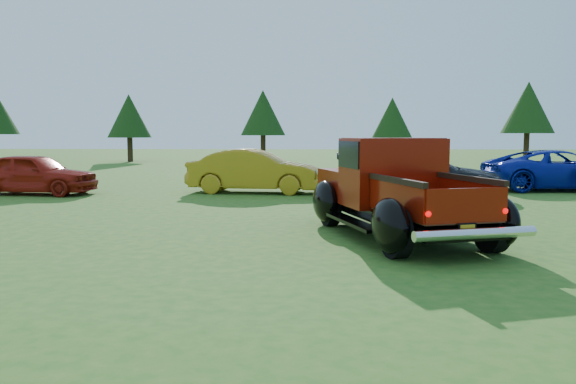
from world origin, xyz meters
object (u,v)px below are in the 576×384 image
object	(u,v)px
tree_mid_left	(263,113)
show_car_red	(35,174)
tree_east	(528,108)
pickup_truck	(392,189)
show_car_blue	(560,170)
tree_west	(129,116)
show_car_grey	(419,175)
show_car_yellow	(255,171)
tree_mid_right	(392,118)

from	to	relation	value
tree_mid_left	show_car_red	size ratio (longest dim) A/B	1.29
tree_east	pickup_truck	size ratio (longest dim) A/B	1.01
show_car_blue	tree_east	bearing A→B (deg)	-20.52
show_car_blue	tree_west	bearing A→B (deg)	45.53
tree_west	show_car_red	bearing A→B (deg)	-80.35
show_car_red	show_car_grey	xyz separation A→B (m)	(12.03, -0.88, 0.05)
tree_east	show_car_blue	xyz separation A→B (m)	(-6.13, -19.11, -2.97)
tree_mid_left	show_car_yellow	world-z (taller)	tree_mid_left
show_car_grey	show_car_blue	world-z (taller)	show_car_grey
tree_east	show_car_yellow	xyz separation A→B (m)	(-16.50, -20.35, -2.94)
tree_east	show_car_yellow	bearing A→B (deg)	-129.03
tree_east	show_car_yellow	size ratio (longest dim) A/B	1.25
tree_mid_left	show_car_yellow	xyz separation A→B (m)	(1.50, -21.85, -2.67)
tree_west	show_car_red	xyz separation A→B (m)	(3.50, -20.59, -2.45)
show_car_red	show_car_grey	size ratio (longest dim) A/B	0.79
show_car_red	show_car_yellow	size ratio (longest dim) A/B	0.90
pickup_truck	show_car_yellow	xyz separation A→B (m)	(-3.36, 7.46, -0.17)
tree_west	pickup_truck	size ratio (longest dim) A/B	0.86
tree_mid_right	tree_west	bearing A→B (deg)	-176.82
show_car_red	show_car_yellow	world-z (taller)	show_car_yellow
tree_mid_left	show_car_yellow	bearing A→B (deg)	-86.07
pickup_truck	show_car_blue	bearing A→B (deg)	34.61
tree_west	show_car_red	distance (m)	21.03
tree_mid_right	pickup_truck	xyz separation A→B (m)	(-4.14, -28.31, -2.09)
tree_mid_right	tree_east	world-z (taller)	tree_east
tree_mid_left	show_car_grey	bearing A→B (deg)	-74.45
show_car_grey	show_car_blue	size ratio (longest dim) A/B	0.99
tree_mid_right	pickup_truck	size ratio (longest dim) A/B	0.83
tree_mid_left	show_car_red	xyz separation A→B (m)	(-5.50, -22.59, -2.72)
tree_mid_right	tree_east	size ratio (longest dim) A/B	0.81
tree_east	pickup_truck	xyz separation A→B (m)	(-13.14, -27.81, -2.77)
tree_west	tree_mid_left	distance (m)	9.22
tree_east	show_car_blue	size ratio (longest dim) A/B	1.09
tree_mid_left	tree_mid_right	world-z (taller)	tree_mid_left
tree_west	tree_east	xyz separation A→B (m)	(27.00, 0.50, 0.55)
tree_mid_right	show_car_yellow	bearing A→B (deg)	-109.78
show_car_yellow	show_car_blue	size ratio (longest dim) A/B	0.87
tree_east	show_car_blue	world-z (taller)	tree_east
tree_west	tree_mid_right	bearing A→B (deg)	3.18
tree_west	pickup_truck	xyz separation A→B (m)	(13.86, -27.31, -2.23)
tree_mid_left	tree_east	bearing A→B (deg)	-4.76
pickup_truck	tree_mid_right	bearing A→B (deg)	65.16
pickup_truck	show_car_grey	xyz separation A→B (m)	(1.67, 5.85, -0.17)
tree_mid_left	pickup_truck	bearing A→B (deg)	-80.59
pickup_truck	show_car_yellow	bearing A→B (deg)	97.71
tree_mid_left	tree_west	bearing A→B (deg)	-167.47
show_car_red	tree_west	bearing A→B (deg)	16.34
show_car_yellow	show_car_red	bearing A→B (deg)	101.77
tree_mid_right	show_car_grey	bearing A→B (deg)	-96.27
pickup_truck	show_car_red	world-z (taller)	pickup_truck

